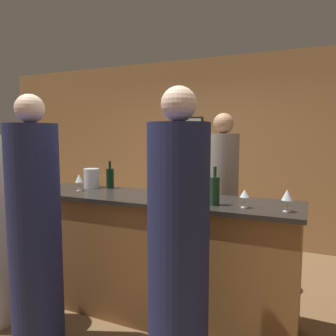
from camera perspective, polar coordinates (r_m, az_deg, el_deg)
name	(u,v)px	position (r m, az deg, el deg)	size (l,w,h in m)	color
ground_plane	(142,310)	(3.37, -4.49, -23.47)	(14.00, 14.00, 0.00)	brown
back_wall	(214,151)	(5.09, 7.93, 3.02)	(8.00, 0.08, 2.80)	#A37547
bar_counter	(142,254)	(3.13, -4.57, -14.66)	(2.78, 0.64, 1.10)	brown
bartender	(222,208)	(3.53, 9.38, -6.89)	(0.33, 0.33, 1.87)	gray
guest_0	(178,252)	(2.16, 1.81, -14.42)	(0.40, 0.40, 1.94)	#1E234C
guest_1	(35,233)	(2.73, -22.16, -10.49)	(0.39, 0.39, 1.94)	#1E234C
wine_bottle_0	(215,190)	(2.58, 8.13, -3.86)	(0.08, 0.08, 0.30)	#19381E
wine_bottle_1	(110,178)	(3.41, -10.06, -1.71)	(0.08, 0.08, 0.28)	black
ice_bucket	(92,178)	(3.49, -13.17, -1.72)	(0.16, 0.16, 0.20)	silver
wine_glass_0	(51,177)	(3.43, -19.65, -1.54)	(0.06, 0.06, 0.17)	silver
wine_glass_1	(287,195)	(2.48, 20.02, -4.51)	(0.08, 0.08, 0.16)	silver
wine_glass_2	(21,177)	(3.50, -24.29, -1.43)	(0.07, 0.07, 0.18)	silver
wine_glass_3	(168,189)	(2.63, -0.03, -3.65)	(0.07, 0.07, 0.16)	silver
wine_glass_4	(244,194)	(2.53, 13.18, -4.45)	(0.07, 0.07, 0.14)	silver
wine_glass_5	(79,179)	(3.31, -15.24, -1.80)	(0.08, 0.08, 0.17)	silver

